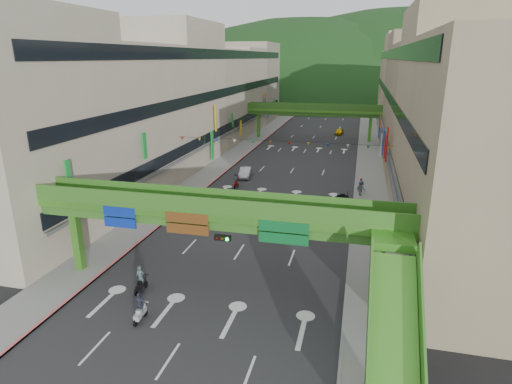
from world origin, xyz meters
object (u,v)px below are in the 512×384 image
Objects in this scene: scooter_rider_near at (140,280)px; car_silver at (245,172)px; car_yellow at (339,132)px; pedestrian_red at (361,186)px; overpass_near at (224,224)px; scooter_rider_mid at (306,224)px.

scooter_rider_near is 30.77m from car_silver.
car_yellow is (9.81, 68.42, -0.27)m from scooter_rider_near.
pedestrian_red is at bearing -76.96° from car_yellow.
pedestrian_red is at bearing 71.20° from overpass_near.
car_silver is (-10.68, 18.05, -0.48)m from scooter_rider_mid.
scooter_rider_near is 69.12m from car_yellow.
car_silver is at bearing 120.61° from scooter_rider_mid.
overpass_near is 7.38m from scooter_rider_near.
overpass_near is at bearing 10.99° from scooter_rider_near.
overpass_near reaches higher than car_silver.
car_yellow is at bearing 81.06° from pedestrian_red.
scooter_rider_near is 30.93m from pedestrian_red.
car_silver is at bearing 102.57° from overpass_near.
scooter_rider_near is 0.88× the size of scooter_rider_mid.
car_yellow is (10.53, 37.66, -0.05)m from car_silver.
scooter_rider_near is 16.15m from scooter_rider_mid.
overpass_near reaches higher than scooter_rider_near.
car_silver is 39.10m from car_yellow.
pedestrian_red is at bearing -20.12° from car_silver.
scooter_rider_mid reaches higher than car_silver.
overpass_near reaches higher than scooter_rider_mid.
car_silver is 15.88m from pedestrian_red.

